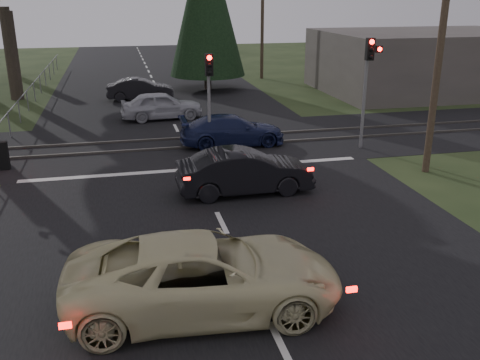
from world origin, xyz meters
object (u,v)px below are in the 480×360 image
object	(u,v)px
blue_sedan	(232,130)
traffic_signal_center	(209,85)
silver_car	(162,105)
utility_pole_far	(208,8)
cream_coupe	(205,275)
dark_car_far	(140,89)
utility_pole_near	(441,44)
utility_pole_mid	(262,16)
traffic_signal_right	(369,72)
dark_hatchback	(245,172)

from	to	relation	value
blue_sedan	traffic_signal_center	bearing A→B (deg)	120.42
traffic_signal_center	silver_car	world-z (taller)	traffic_signal_center
utility_pole_far	cream_coupe	size ratio (longest dim) A/B	1.55
cream_coupe	dark_car_far	distance (m)	24.32
utility_pole_near	utility_pole_mid	world-z (taller)	same
blue_sedan	utility_pole_near	bearing A→B (deg)	-129.13
utility_pole_near	traffic_signal_right	bearing A→B (deg)	105.34
utility_pole_far	dark_car_far	bearing A→B (deg)	-107.04
cream_coupe	dark_car_far	bearing A→B (deg)	4.31
traffic_signal_right	dark_hatchback	size ratio (longest dim) A/B	1.04
traffic_signal_center	cream_coupe	world-z (taller)	traffic_signal_center
utility_pole_near	dark_hatchback	xyz separation A→B (m)	(-7.26, -0.69, -3.98)
traffic_signal_right	dark_car_far	bearing A→B (deg)	123.34
blue_sedan	dark_car_far	world-z (taller)	dark_car_far
traffic_signal_center	dark_car_far	world-z (taller)	traffic_signal_center
traffic_signal_center	utility_pole_mid	world-z (taller)	utility_pole_mid
utility_pole_near	cream_coupe	size ratio (longest dim) A/B	1.55
dark_hatchback	silver_car	xyz separation A→B (m)	(-1.74, 11.93, -0.01)
traffic_signal_right	dark_hatchback	world-z (taller)	traffic_signal_right
blue_sedan	traffic_signal_right	bearing A→B (deg)	-108.07
traffic_signal_right	utility_pole_near	world-z (taller)	utility_pole_near
utility_pole_far	utility_pole_mid	bearing A→B (deg)	-90.00
utility_pole_far	cream_coupe	world-z (taller)	utility_pole_far
utility_pole_far	blue_sedan	distance (m)	44.34
traffic_signal_right	utility_pole_far	distance (m)	45.56
utility_pole_far	cream_coupe	bearing A→B (deg)	-99.78
traffic_signal_center	utility_pole_near	bearing A→B (deg)	-31.95
cream_coupe	dark_hatchback	distance (m)	7.11
silver_car	traffic_signal_right	bearing A→B (deg)	-137.54
traffic_signal_center	utility_pole_far	world-z (taller)	utility_pole_far
utility_pole_near	cream_coupe	world-z (taller)	utility_pole_near
utility_pole_far	silver_car	size ratio (longest dim) A/B	2.09
utility_pole_near	dark_car_far	distance (m)	20.01
utility_pole_far	blue_sedan	bearing A→B (deg)	-98.33
dark_hatchback	silver_car	size ratio (longest dim) A/B	1.05
traffic_signal_right	utility_pole_mid	xyz separation A→B (m)	(0.95, 20.53, 1.41)
silver_car	blue_sedan	distance (m)	6.47
traffic_signal_center	silver_car	bearing A→B (deg)	102.81
dark_hatchback	dark_car_far	world-z (taller)	dark_hatchback
utility_pole_mid	utility_pole_far	world-z (taller)	same
traffic_signal_right	utility_pole_near	xyz separation A→B (m)	(0.95, -3.47, 1.41)
traffic_signal_right	traffic_signal_center	bearing A→B (deg)	169.59
utility_pole_mid	utility_pole_near	bearing A→B (deg)	-90.00
utility_pole_far	traffic_signal_right	bearing A→B (deg)	-91.20
blue_sedan	utility_pole_far	bearing A→B (deg)	-7.79
blue_sedan	utility_pole_mid	bearing A→B (deg)	-18.36
cream_coupe	blue_sedan	xyz separation A→B (m)	(3.31, 12.68, -0.14)
utility_pole_mid	blue_sedan	distance (m)	20.17
traffic_signal_center	silver_car	xyz separation A→B (m)	(-1.49, 6.56, -2.07)
silver_car	dark_car_far	xyz separation A→B (m)	(-0.83, 5.71, -0.06)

